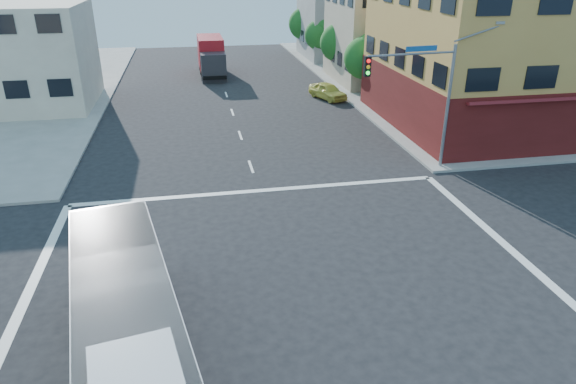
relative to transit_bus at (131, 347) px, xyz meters
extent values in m
plane|color=black|center=(5.21, 3.65, -1.73)|extent=(120.00, 120.00, 0.00)
cube|color=gray|center=(40.21, 38.65, -1.66)|extent=(50.00, 50.00, 0.15)
cube|color=gold|center=(25.21, 22.15, 5.27)|extent=(18.00, 15.00, 14.00)
cube|color=#5C1515|center=(25.21, 22.15, 0.27)|extent=(18.09, 15.08, 4.00)
cube|color=#B9A58D|center=(22.21, 37.65, 2.77)|extent=(12.00, 10.00, 9.00)
cube|color=#9D9C98|center=(22.21, 51.65, 3.27)|extent=(12.00, 10.00, 10.00)
cube|color=beige|center=(-11.79, 33.65, 2.27)|extent=(12.00, 10.00, 8.00)
cylinder|color=gray|center=(16.01, 14.45, 1.77)|extent=(0.18, 0.18, 7.00)
cylinder|color=gray|center=(13.51, 14.20, 4.87)|extent=(5.01, 0.62, 0.12)
cube|color=black|center=(11.01, 13.95, 4.37)|extent=(0.32, 0.30, 1.00)
sphere|color=#FF0C0C|center=(11.01, 13.78, 4.67)|extent=(0.20, 0.20, 0.20)
sphere|color=yellow|center=(11.01, 13.78, 4.37)|extent=(0.20, 0.20, 0.20)
sphere|color=#19FF33|center=(11.01, 13.78, 4.07)|extent=(0.20, 0.20, 0.20)
cube|color=#144C8D|center=(14.01, 14.25, 5.12)|extent=(1.80, 0.22, 0.28)
cube|color=gray|center=(18.51, 14.70, 6.27)|extent=(0.50, 0.22, 0.14)
cylinder|color=#3C2A16|center=(17.01, 31.65, -0.77)|extent=(0.28, 0.28, 1.92)
sphere|color=#16501D|center=(17.01, 31.65, 1.63)|extent=(3.60, 3.60, 3.60)
sphere|color=#16501D|center=(17.41, 31.35, 2.53)|extent=(2.52, 2.52, 2.52)
cylinder|color=#3C2A16|center=(17.01, 39.65, -0.73)|extent=(0.28, 0.28, 1.99)
sphere|color=#16501D|center=(17.01, 39.65, 1.78)|extent=(3.80, 3.80, 3.80)
sphere|color=#16501D|center=(17.41, 39.35, 2.73)|extent=(2.66, 2.66, 2.66)
cylinder|color=#3C2A16|center=(17.01, 47.65, -0.79)|extent=(0.28, 0.28, 1.89)
sphere|color=#16501D|center=(17.01, 47.65, 1.52)|extent=(3.40, 3.40, 3.40)
sphere|color=#16501D|center=(17.41, 47.35, 2.37)|extent=(2.38, 2.38, 2.38)
cylinder|color=#3C2A16|center=(17.01, 55.65, -0.72)|extent=(0.28, 0.28, 2.03)
sphere|color=#16501D|center=(17.01, 55.65, 1.90)|extent=(4.00, 4.00, 4.00)
sphere|color=#16501D|center=(17.41, 55.35, 2.90)|extent=(2.80, 2.80, 2.80)
cube|color=black|center=(0.00, 0.02, -1.18)|extent=(4.70, 12.23, 0.45)
cube|color=silver|center=(0.00, 0.02, 0.03)|extent=(4.68, 12.20, 2.84)
cube|color=black|center=(0.00, 0.02, 0.21)|extent=(4.67, 11.86, 1.24)
cube|color=black|center=(-1.09, 5.83, 0.11)|extent=(2.31, 0.49, 1.34)
cube|color=#E5590C|center=(-1.09, 5.86, 1.10)|extent=(1.88, 0.40, 0.28)
cube|color=silver|center=(0.00, 0.02, 1.39)|extent=(4.59, 11.96, 0.12)
cube|color=silver|center=(0.54, -2.91, 1.63)|extent=(2.15, 2.48, 0.36)
cube|color=#15703D|center=(1.35, -0.23, -0.69)|extent=(1.02, 5.38, 0.28)
cylinder|color=black|center=(-1.87, 3.56, -1.21)|extent=(0.48, 1.07, 1.03)
cylinder|color=#99999E|center=(-2.01, 3.53, -1.21)|extent=(0.13, 0.52, 0.52)
cylinder|color=black|center=(0.47, 3.99, -1.21)|extent=(0.48, 1.07, 1.03)
cylinder|color=#99999E|center=(0.60, 4.02, -1.21)|extent=(0.13, 0.52, 0.52)
cube|color=#2A292F|center=(4.49, 40.61, -0.37)|extent=(2.42, 2.32, 2.72)
cube|color=black|center=(4.49, 39.62, 0.04)|extent=(2.19, 0.10, 1.04)
cube|color=#AB141D|center=(4.46, 44.58, 0.46)|extent=(2.55, 5.87, 3.13)
cube|color=black|center=(4.47, 43.33, -1.16)|extent=(2.36, 8.37, 0.31)
cylinder|color=black|center=(3.39, 40.81, -1.21)|extent=(0.30, 1.05, 1.04)
cylinder|color=black|center=(5.58, 40.83, -1.21)|extent=(0.30, 1.05, 1.04)
cylinder|color=black|center=(3.37, 43.84, -1.21)|extent=(0.30, 1.05, 1.04)
cylinder|color=black|center=(5.56, 43.86, -1.21)|extent=(0.30, 1.05, 1.04)
cylinder|color=black|center=(3.35, 46.46, -1.21)|extent=(0.30, 1.05, 1.04)
cylinder|color=black|center=(5.54, 46.47, -1.21)|extent=(0.30, 1.05, 1.04)
imported|color=#D9D053|center=(13.76, 31.44, -1.04)|extent=(3.00, 4.37, 1.38)
camera|label=1|loc=(2.08, -11.21, 9.29)|focal=32.00mm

